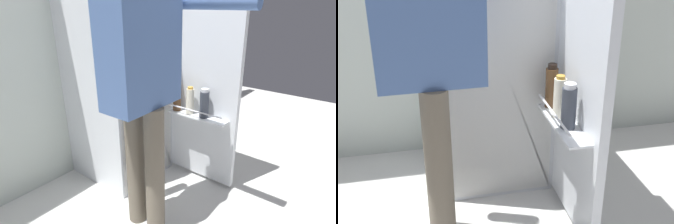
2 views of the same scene
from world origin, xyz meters
TOP-DOWN VIEW (x-y plane):
  - ground_plane at (0.00, 0.00)m, footprint 6.35×6.35m
  - refrigerator at (0.02, 0.53)m, footprint 0.65×1.24m
  - person at (-0.36, -0.06)m, footprint 0.57×0.77m

SIDE VIEW (x-z plane):
  - ground_plane at x=0.00m, z-range 0.00..0.00m
  - refrigerator at x=0.02m, z-range 0.00..1.66m
  - person at x=-0.36m, z-range 0.18..1.90m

